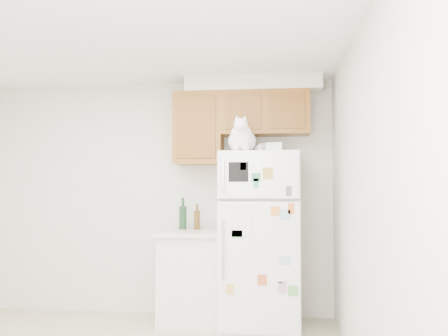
% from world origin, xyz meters
% --- Properties ---
extents(room_shell, '(3.84, 4.04, 2.52)m').
position_xyz_m(room_shell, '(0.12, 0.24, 1.67)').
color(room_shell, silver).
rests_on(room_shell, ground_plane).
extents(refrigerator, '(0.76, 0.78, 1.70)m').
position_xyz_m(refrigerator, '(1.15, 1.61, 0.85)').
color(refrigerator, white).
rests_on(refrigerator, ground_plane).
extents(base_counter, '(0.64, 0.64, 0.92)m').
position_xyz_m(base_counter, '(0.46, 1.68, 0.46)').
color(base_counter, white).
rests_on(base_counter, ground_plane).
extents(cat, '(0.33, 0.49, 0.35)m').
position_xyz_m(cat, '(0.98, 1.48, 1.83)').
color(cat, white).
rests_on(cat, refrigerator).
extents(storage_box_back, '(0.21, 0.18, 0.10)m').
position_xyz_m(storage_box_back, '(1.24, 1.72, 1.75)').
color(storage_box_back, white).
rests_on(storage_box_back, refrigerator).
extents(storage_box_front, '(0.16, 0.12, 0.09)m').
position_xyz_m(storage_box_front, '(1.29, 1.53, 1.74)').
color(storage_box_front, white).
rests_on(storage_box_front, refrigerator).
extents(bottle_green, '(0.08, 0.08, 0.33)m').
position_xyz_m(bottle_green, '(0.33, 1.82, 1.09)').
color(bottle_green, '#19381E').
rests_on(bottle_green, base_counter).
extents(bottle_amber, '(0.06, 0.06, 0.27)m').
position_xyz_m(bottle_amber, '(0.48, 1.82, 1.05)').
color(bottle_amber, '#593814').
rests_on(bottle_amber, base_counter).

